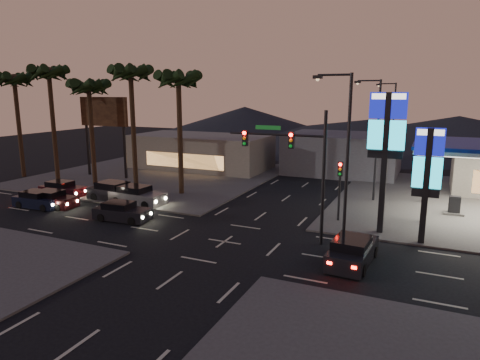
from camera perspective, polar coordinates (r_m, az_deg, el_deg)
The scene contains 27 objects.
ground at distance 26.50m, azimuth -2.09°, elevation -8.22°, with size 140.00×140.00×0.00m, color black.
corner_lot_nw at distance 47.78m, azimuth -10.79°, elevation 0.66°, with size 24.00×24.00×0.12m, color #47443F.
pylon_sign_tall at distance 28.05m, azimuth 18.93°, elevation 5.69°, with size 2.20×0.35×9.00m.
pylon_sign_short at distance 27.15m, azimuth 23.72°, elevation 1.45°, with size 1.60×0.35×7.00m.
traffic_signal_mast at distance 25.67m, azimuth 7.37°, elevation 3.09°, with size 6.10×0.39×8.00m.
pedestal_signal at distance 30.43m, azimuth 13.17°, elevation -0.19°, with size 0.32×0.39×4.30m.
streetlight_near at distance 23.93m, azimuth 13.68°, elevation 3.42°, with size 2.14×0.25×10.00m.
streetlight_mid at distance 36.71m, azimuth 17.54°, elevation 5.98°, with size 2.14×0.25×10.00m.
streetlight_far at distance 50.60m, azimuth 19.52°, elevation 7.27°, with size 2.14×0.25×10.00m.
palm_a at distance 37.64m, azimuth -8.19°, elevation 12.18°, with size 4.41×4.41×10.86m.
palm_b at distance 40.54m, azimuth -14.34°, elevation 12.66°, with size 4.41×4.41×11.46m.
palm_c at distance 43.81m, azimuth -19.49°, elevation 10.84°, with size 4.41×4.41×10.26m.
palm_d at distance 47.40m, azimuth -24.08°, elevation 12.05°, with size 4.41×4.41×11.66m.
palm_e at distance 51.21m, azimuth -27.83°, elevation 11.01°, with size 4.41×4.41×11.06m.
billboard at distance 47.48m, azimuth -17.68°, elevation 7.89°, with size 6.00×0.30×8.50m.
building_far_west at distance 51.41m, azimuth -5.20°, elevation 3.78°, with size 16.00×8.00×4.00m, color #726B5B.
building_far_mid at distance 49.63m, azimuth 13.52°, elevation 3.45°, with size 12.00×9.00×4.40m, color #4C4C51.
hill_left at distance 90.08m, azimuth 0.63°, elevation 7.83°, with size 40.00×40.00×6.00m, color black.
hill_right at distance 82.65m, azimuth 27.08°, elevation 5.87°, with size 50.00×50.00×5.00m, color black.
hill_center at distance 83.35m, azimuth 16.67°, elevation 6.35°, with size 60.00×60.00×4.00m, color black.
car_lane_a_front at distance 31.72m, azimuth -15.50°, elevation -4.12°, with size 4.19×2.00×1.33m.
car_lane_a_mid at distance 37.20m, azimuth -23.82°, elevation -2.39°, with size 4.18×1.93×1.34m.
car_lane_a_rear at distance 37.48m, azimuth -25.31°, elevation -2.42°, with size 4.15×1.85×1.33m.
car_lane_b_front at distance 35.78m, azimuth -13.56°, elevation -2.08°, with size 4.78×2.15×1.53m.
car_lane_b_mid at distance 37.51m, azimuth -16.34°, elevation -1.55°, with size 5.03×2.36×1.60m.
car_lane_b_rear at distance 40.62m, azimuth -22.61°, elevation -1.16°, with size 4.18×1.84×1.35m.
suv_station at distance 23.81m, azimuth 14.76°, elevation -9.18°, with size 2.20×4.61×1.50m.
Camera 1 is at (11.13, -22.30, 9.01)m, focal length 32.00 mm.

